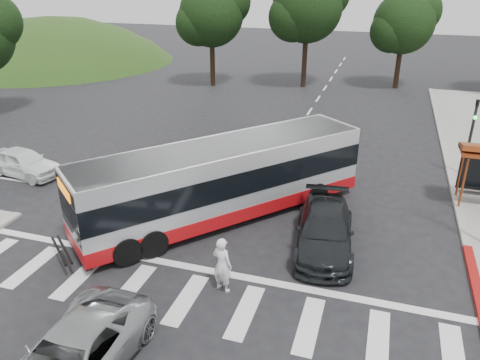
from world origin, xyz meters
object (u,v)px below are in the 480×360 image
at_px(transit_bus, 224,182).
at_px(dark_sedan, 325,230).
at_px(pedestrian, 222,265).
at_px(silver_suv_south, 72,359).

xyz_separation_m(transit_bus, dark_sedan, (4.43, -1.18, -0.87)).
bearing_deg(pedestrian, silver_suv_south, 80.28).
bearing_deg(pedestrian, transit_bus, -54.19).
height_order(transit_bus, pedestrian, transit_bus).
xyz_separation_m(pedestrian, silver_suv_south, (-2.37, -4.69, -0.26)).
bearing_deg(transit_bus, pedestrian, -30.98).
height_order(pedestrian, dark_sedan, pedestrian).
bearing_deg(dark_sedan, pedestrian, -134.41).
relative_size(pedestrian, silver_suv_south, 0.38).
relative_size(transit_bus, dark_sedan, 2.42).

